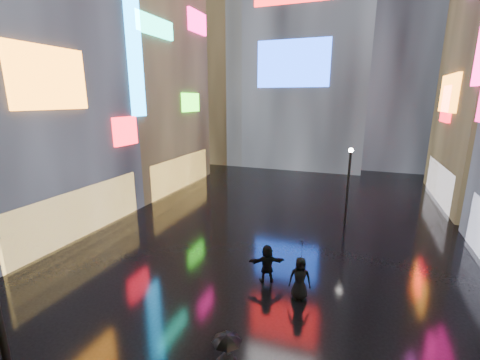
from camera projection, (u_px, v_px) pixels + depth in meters
The scene contains 10 objects.
ground at pixel (281, 224), 21.66m from camera, with size 140.00×140.00×0.00m, color black.
building_left_far at pixel (131, 68), 29.78m from camera, with size 10.28×12.00×22.00m.
tower_flank_right at pixel (410, 23), 38.12m from camera, with size 12.00×12.00×34.00m, color black.
tower_flank_left at pixel (220, 63), 43.17m from camera, with size 10.00×10.00×26.00m, color black.
lamp_near at pixel (6, 353), 6.86m from camera, with size 0.30×0.30×5.20m.
lamp_far at pixel (348, 182), 20.97m from camera, with size 0.30×0.30×5.20m.
pedestrian_4 at pixel (300, 278), 13.42m from camera, with size 0.91×0.59×1.87m, color black.
pedestrian_5 at pixel (267, 264), 14.70m from camera, with size 1.67×0.53×1.80m, color black.
umbrella_1 at pixel (227, 345), 8.40m from camera, with size 0.75×0.75×0.66m, color black.
umbrella_2 at pixel (301, 249), 13.09m from camera, with size 0.89×0.91×0.82m, color black.
Camera 1 is at (4.41, 0.03, 8.23)m, focal length 24.00 mm.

